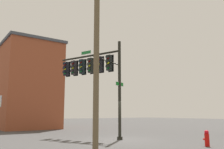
# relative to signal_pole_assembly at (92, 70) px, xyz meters

# --- Properties ---
(ground_plane) EXTENTS (120.00, 120.00, 0.00)m
(ground_plane) POSITION_rel_signal_pole_assembly_xyz_m (-2.20, -0.85, -4.86)
(ground_plane) COLOR #41403E
(signal_pole_assembly) EXTENTS (5.28, 2.54, 6.60)m
(signal_pole_assembly) POSITION_rel_signal_pole_assembly_xyz_m (0.00, 0.00, 0.00)
(signal_pole_assembly) COLOR black
(signal_pole_assembly) RESTS_ON ground_plane
(utility_pole) EXTENTS (1.73, 0.73, 8.08)m
(utility_pole) POSITION_rel_signal_pole_assembly_xyz_m (-6.17, 3.44, -0.66)
(utility_pole) COLOR brown
(utility_pole) RESTS_ON ground_plane
(fire_hydrant) EXTENTS (0.33, 0.24, 0.83)m
(fire_hydrant) POSITION_rel_signal_pole_assembly_xyz_m (-7.35, -2.64, -4.45)
(fire_hydrant) COLOR red
(fire_hydrant) RESTS_ON ground_plane
(brick_building) EXTENTS (9.50, 6.20, 9.82)m
(brick_building) POSITION_rel_signal_pole_assembly_xyz_m (14.24, 0.72, 0.06)
(brick_building) COLOR brown
(brick_building) RESTS_ON ground_plane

